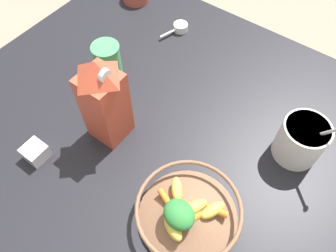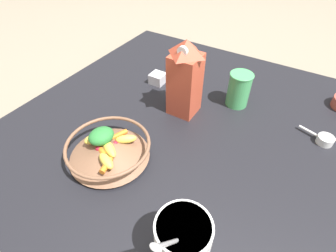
# 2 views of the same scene
# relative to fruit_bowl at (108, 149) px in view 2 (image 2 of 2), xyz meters

# --- Properties ---
(ground_plane) EXTENTS (6.00, 6.00, 0.00)m
(ground_plane) POSITION_rel_fruit_bowl_xyz_m (0.14, 0.25, -0.08)
(ground_plane) COLOR gray
(countertop) EXTENTS (1.17, 1.17, 0.04)m
(countertop) POSITION_rel_fruit_bowl_xyz_m (0.14, 0.25, -0.06)
(countertop) COLOR black
(countertop) RESTS_ON ground_plane
(fruit_bowl) EXTENTS (0.24, 0.24, 0.09)m
(fruit_bowl) POSITION_rel_fruit_bowl_xyz_m (0.00, 0.00, 0.00)
(fruit_bowl) COLOR brown
(fruit_bowl) RESTS_ON countertop
(milk_carton) EXTENTS (0.09, 0.09, 0.27)m
(milk_carton) POSITION_rel_fruit_bowl_xyz_m (0.08, 0.31, 0.10)
(milk_carton) COLOR #CC4C33
(milk_carton) RESTS_ON countertop
(yogurt_tub) EXTENTS (0.12, 0.17, 0.24)m
(yogurt_tub) POSITION_rel_fruit_bowl_xyz_m (0.32, -0.13, 0.03)
(yogurt_tub) COLOR white
(yogurt_tub) RESTS_ON countertop
(drinking_cup) EXTENTS (0.08, 0.08, 0.13)m
(drinking_cup) POSITION_rel_fruit_bowl_xyz_m (0.23, 0.44, 0.03)
(drinking_cup) COLOR #4CB266
(drinking_cup) RESTS_ON countertop
(spice_jar) EXTENTS (0.06, 0.06, 0.04)m
(spice_jar) POSITION_rel_fruit_bowl_xyz_m (-0.10, 0.41, -0.02)
(spice_jar) COLOR silver
(spice_jar) RESTS_ON countertop
(measuring_scoop) EXTENTS (0.11, 0.05, 0.03)m
(measuring_scoop) POSITION_rel_fruit_bowl_xyz_m (0.53, 0.40, -0.03)
(measuring_scoop) COLOR white
(measuring_scoop) RESTS_ON countertop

